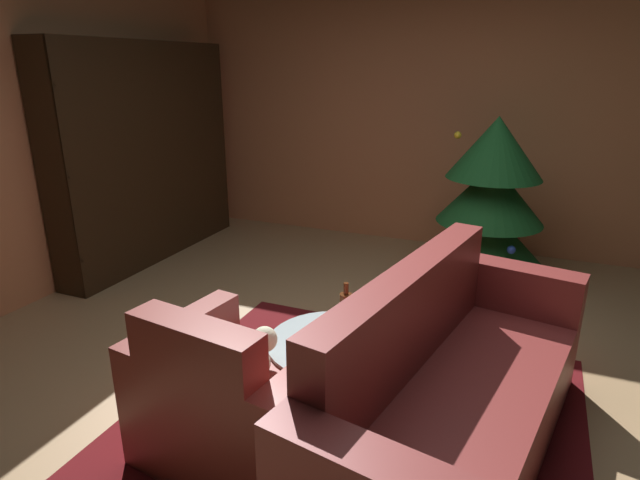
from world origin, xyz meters
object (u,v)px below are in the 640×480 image
(bookshelf_unit, at_px, (158,155))
(coffee_table, at_px, (335,347))
(book_stack_on_table, at_px, (344,333))
(bottle_on_table, at_px, (345,308))
(armchair_red, at_px, (240,404))
(couch_red, at_px, (450,400))
(decorated_tree, at_px, (491,200))

(bookshelf_unit, xyz_separation_m, coffee_table, (2.51, -1.73, -0.62))
(book_stack_on_table, xyz_separation_m, bottle_on_table, (-0.06, 0.19, 0.04))
(bookshelf_unit, height_order, armchair_red, bookshelf_unit)
(couch_red, distance_m, book_stack_on_table, 0.64)
(book_stack_on_table, bearing_deg, bookshelf_unit, 146.01)
(armchair_red, xyz_separation_m, couch_red, (0.92, 0.38, 0.02))
(coffee_table, relative_size, bottle_on_table, 2.80)
(coffee_table, bearing_deg, decorated_tree, 75.21)
(bookshelf_unit, distance_m, bottle_on_table, 2.97)
(couch_red, height_order, bottle_on_table, couch_red)
(book_stack_on_table, bearing_deg, armchair_red, -119.76)
(bookshelf_unit, relative_size, decorated_tree, 1.53)
(couch_red, xyz_separation_m, decorated_tree, (-0.08, 2.33, 0.42))
(coffee_table, xyz_separation_m, decorated_tree, (0.57, 2.16, 0.37))
(coffee_table, distance_m, book_stack_on_table, 0.11)
(armchair_red, bearing_deg, couch_red, 22.55)
(bookshelf_unit, relative_size, coffee_table, 2.99)
(coffee_table, bearing_deg, book_stack_on_table, 7.37)
(couch_red, bearing_deg, coffee_table, 165.37)
(couch_red, bearing_deg, decorated_tree, 91.89)
(armchair_red, bearing_deg, decorated_tree, 72.78)
(couch_red, distance_m, bottle_on_table, 0.78)
(book_stack_on_table, xyz_separation_m, decorated_tree, (0.52, 2.16, 0.28))
(bookshelf_unit, bearing_deg, coffee_table, -34.59)
(bottle_on_table, relative_size, decorated_tree, 0.18)
(couch_red, height_order, decorated_tree, decorated_tree)
(bookshelf_unit, xyz_separation_m, bottle_on_table, (2.50, -1.53, -0.48))
(armchair_red, distance_m, bottle_on_table, 0.82)
(bookshelf_unit, height_order, couch_red, bookshelf_unit)
(bottle_on_table, bearing_deg, bookshelf_unit, 148.46)
(coffee_table, bearing_deg, armchair_red, -116.11)
(bookshelf_unit, bearing_deg, bottle_on_table, -31.54)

